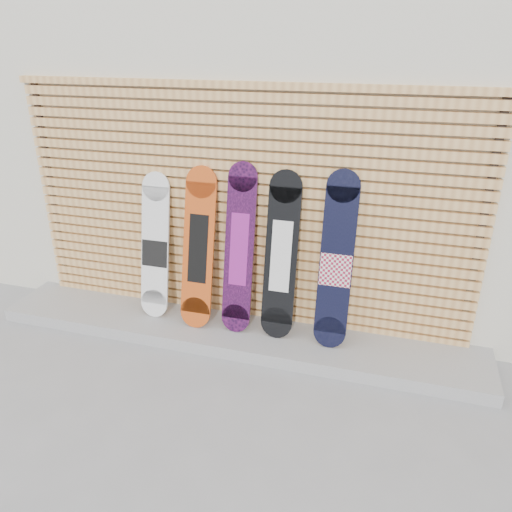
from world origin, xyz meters
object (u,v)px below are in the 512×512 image
at_px(snowboard_2, 239,249).
at_px(snowboard_4, 336,262).
at_px(snowboard_1, 198,249).
at_px(snowboard_3, 281,256).
at_px(snowboard_0, 155,247).

height_order(snowboard_2, snowboard_4, snowboard_2).
relative_size(snowboard_1, snowboard_2, 0.96).
height_order(snowboard_3, snowboard_4, snowboard_4).
relative_size(snowboard_0, snowboard_1, 0.94).
bearing_deg(snowboard_3, snowboard_1, -178.25).
height_order(snowboard_1, snowboard_3, snowboard_3).
xyz_separation_m(snowboard_0, snowboard_1, (0.46, -0.03, 0.05)).
bearing_deg(snowboard_0, snowboard_1, -4.11).
height_order(snowboard_1, snowboard_4, snowboard_4).
height_order(snowboard_0, snowboard_4, snowboard_4).
xyz_separation_m(snowboard_0, snowboard_2, (0.84, -0.02, 0.09)).
bearing_deg(snowboard_4, snowboard_1, -179.44).
distance_m(snowboard_0, snowboard_2, 0.85).
bearing_deg(snowboard_3, snowboard_4, -1.35).
xyz_separation_m(snowboard_0, snowboard_3, (1.23, -0.01, 0.06)).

